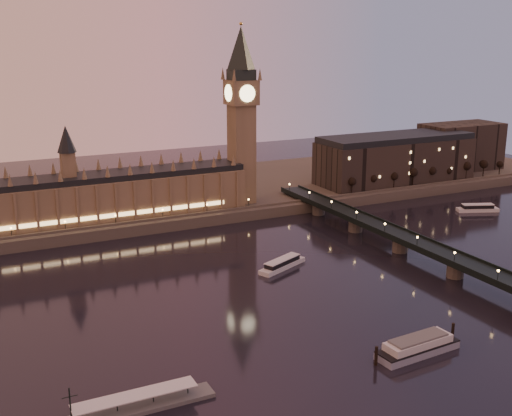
# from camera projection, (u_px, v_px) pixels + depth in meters

# --- Properties ---
(ground) EXTENTS (700.00, 700.00, 0.00)m
(ground) POSITION_uv_depth(u_px,v_px,m) (247.00, 298.00, 258.78)
(ground) COLOR black
(ground) RESTS_ON ground
(far_embankment) EXTENTS (560.00, 130.00, 6.00)m
(far_embankment) POSITION_uv_depth(u_px,v_px,m) (180.00, 195.00, 413.77)
(far_embankment) COLOR #423D35
(far_embankment) RESTS_ON ground
(palace_of_westminster) EXTENTS (180.00, 26.62, 52.00)m
(palace_of_westminster) POSITION_uv_depth(u_px,v_px,m) (82.00, 193.00, 340.91)
(palace_of_westminster) COLOR brown
(palace_of_westminster) RESTS_ON ground
(big_ben) EXTENTS (17.68, 17.68, 104.00)m
(big_ben) POSITION_uv_depth(u_px,v_px,m) (241.00, 105.00, 369.98)
(big_ben) COLOR brown
(big_ben) RESTS_ON ground
(westminster_bridge) EXTENTS (13.20, 260.00, 15.30)m
(westminster_bridge) POSITION_uv_depth(u_px,v_px,m) (426.00, 253.00, 296.35)
(westminster_bridge) COLOR black
(westminster_bridge) RESTS_ON ground
(city_block) EXTENTS (155.00, 45.00, 34.00)m
(city_block) POSITION_uv_depth(u_px,v_px,m) (418.00, 154.00, 449.46)
(city_block) COLOR black
(city_block) RESTS_ON ground
(bare_tree_0) EXTENTS (5.29, 5.29, 10.75)m
(bare_tree_0) POSITION_uv_depth(u_px,v_px,m) (351.00, 181.00, 402.31)
(bare_tree_0) COLOR black
(bare_tree_0) RESTS_ON ground
(bare_tree_1) EXTENTS (5.29, 5.29, 10.75)m
(bare_tree_1) POSITION_uv_depth(u_px,v_px,m) (372.00, 179.00, 409.21)
(bare_tree_1) COLOR black
(bare_tree_1) RESTS_ON ground
(bare_tree_2) EXTENTS (5.29, 5.29, 10.75)m
(bare_tree_2) POSITION_uv_depth(u_px,v_px,m) (392.00, 177.00, 416.10)
(bare_tree_2) COLOR black
(bare_tree_2) RESTS_ON ground
(bare_tree_3) EXTENTS (5.29, 5.29, 10.75)m
(bare_tree_3) POSITION_uv_depth(u_px,v_px,m) (412.00, 174.00, 423.00)
(bare_tree_3) COLOR black
(bare_tree_3) RESTS_ON ground
(bare_tree_4) EXTENTS (5.29, 5.29, 10.75)m
(bare_tree_4) POSITION_uv_depth(u_px,v_px,m) (431.00, 172.00, 429.90)
(bare_tree_4) COLOR black
(bare_tree_4) RESTS_ON ground
(bare_tree_5) EXTENTS (5.29, 5.29, 10.75)m
(bare_tree_5) POSITION_uv_depth(u_px,v_px,m) (450.00, 170.00, 436.79)
(bare_tree_5) COLOR black
(bare_tree_5) RESTS_ON ground
(bare_tree_6) EXTENTS (5.29, 5.29, 10.75)m
(bare_tree_6) POSITION_uv_depth(u_px,v_px,m) (468.00, 168.00, 443.69)
(bare_tree_6) COLOR black
(bare_tree_6) RESTS_ON ground
(bare_tree_7) EXTENTS (5.29, 5.29, 10.75)m
(bare_tree_7) POSITION_uv_depth(u_px,v_px,m) (485.00, 166.00, 450.59)
(bare_tree_7) COLOR black
(bare_tree_7) RESTS_ON ground
(bare_tree_8) EXTENTS (5.29, 5.29, 10.75)m
(bare_tree_8) POSITION_uv_depth(u_px,v_px,m) (502.00, 164.00, 457.48)
(bare_tree_8) COLOR black
(bare_tree_8) RESTS_ON ground
(cruise_boat_a) EXTENTS (27.67, 17.05, 4.43)m
(cruise_boat_a) POSITION_uv_depth(u_px,v_px,m) (282.00, 264.00, 292.15)
(cruise_boat_a) COLOR silver
(cruise_boat_a) RESTS_ON ground
(cruise_boat_b) EXTENTS (25.26, 14.98, 4.57)m
(cruise_boat_b) POSITION_uv_depth(u_px,v_px,m) (478.00, 208.00, 386.23)
(cruise_boat_b) COLOR silver
(cruise_boat_b) RESTS_ON ground
(moored_barge) EXTENTS (35.28, 10.66, 6.48)m
(moored_barge) POSITION_uv_depth(u_px,v_px,m) (418.00, 346.00, 213.10)
(moored_barge) COLOR #8590AA
(moored_barge) RESTS_ON ground
(pontoon_pier) EXTENTS (43.83, 7.31, 11.69)m
(pontoon_pier) POSITION_uv_depth(u_px,v_px,m) (139.00, 406.00, 181.51)
(pontoon_pier) COLOR #595B5E
(pontoon_pier) RESTS_ON ground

